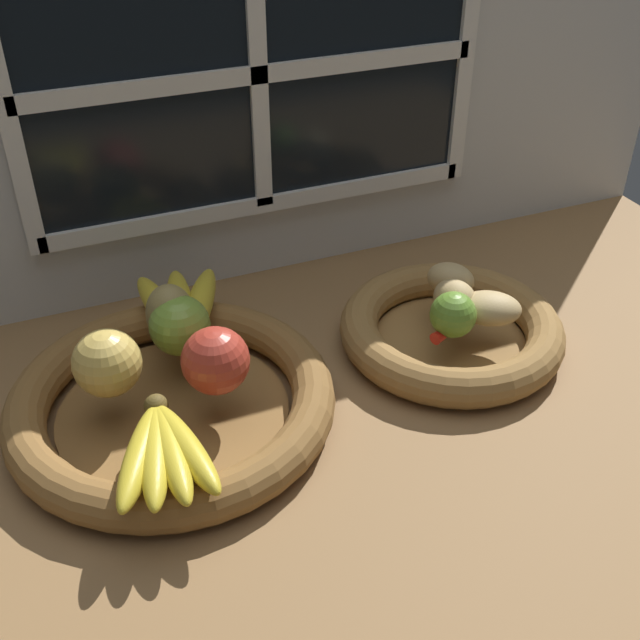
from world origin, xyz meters
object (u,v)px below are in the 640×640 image
at_px(apple_red_right, 216,361).
at_px(chili_pepper, 465,319).
at_px(potato_back, 451,279).
at_px(banana_bunch_back, 181,309).
at_px(lime_near, 453,315).
at_px(potato_small, 489,308).
at_px(potato_large, 455,298).
at_px(apple_golden_left, 107,363).
at_px(pear_brown, 171,315).
at_px(banana_bunch_front, 163,451).
at_px(fruit_bowl_left, 172,401).
at_px(apple_green_back, 180,325).
at_px(fruit_bowl_right, 451,330).

xyz_separation_m(apple_red_right, chili_pepper, (0.33, 0.00, -0.03)).
height_order(apple_red_right, potato_back, apple_red_right).
height_order(banana_bunch_back, lime_near, lime_near).
distance_m(apple_red_right, banana_bunch_back, 0.15).
xyz_separation_m(potato_small, potato_large, (-0.03, 0.03, 0.00)).
xyz_separation_m(apple_golden_left, potato_large, (0.44, -0.01, -0.02)).
bearing_deg(potato_back, apple_red_right, -168.25).
bearing_deg(chili_pepper, apple_golden_left, 152.69).
height_order(pear_brown, banana_bunch_front, pear_brown).
height_order(fruit_bowl_left, chili_pepper, chili_pepper).
distance_m(apple_green_back, banana_bunch_back, 0.07).
height_order(fruit_bowl_right, banana_bunch_front, banana_bunch_front).
bearing_deg(banana_bunch_front, fruit_bowl_right, 16.40).
distance_m(fruit_bowl_left, banana_bunch_back, 0.14).
relative_size(apple_red_right, pear_brown, 0.97).
bearing_deg(apple_golden_left, chili_pepper, -5.37).
bearing_deg(apple_golden_left, potato_large, -1.81).
height_order(fruit_bowl_left, lime_near, lime_near).
xyz_separation_m(apple_green_back, potato_back, (0.37, -0.01, -0.01)).
xyz_separation_m(pear_brown, banana_bunch_front, (-0.06, -0.20, -0.03)).
bearing_deg(banana_bunch_front, apple_golden_left, 102.11).
bearing_deg(potato_large, potato_small, -45.00).
bearing_deg(potato_back, banana_bunch_back, 167.50).
height_order(banana_bunch_back, potato_small, potato_small).
bearing_deg(potato_large, apple_green_back, 170.63).
bearing_deg(pear_brown, potato_back, -5.26).
xyz_separation_m(fruit_bowl_left, fruit_bowl_right, (0.38, 0.00, 0.00)).
relative_size(fruit_bowl_left, chili_pepper, 3.15).
distance_m(potato_large, lime_near, 0.05).
bearing_deg(apple_golden_left, fruit_bowl_right, -1.81).
bearing_deg(banana_bunch_back, chili_pepper, -24.26).
bearing_deg(potato_small, potato_large, 135.00).
xyz_separation_m(potato_back, chili_pepper, (-0.02, -0.07, -0.01)).
bearing_deg(banana_bunch_front, pear_brown, 73.61).
bearing_deg(pear_brown, banana_bunch_front, -106.39).
height_order(pear_brown, potato_small, pear_brown).
height_order(fruit_bowl_left, pear_brown, pear_brown).
relative_size(fruit_bowl_right, apple_red_right, 3.80).
xyz_separation_m(apple_golden_left, banana_bunch_front, (0.03, -0.14, -0.02)).
distance_m(banana_bunch_back, chili_pepper, 0.37).
xyz_separation_m(fruit_bowl_right, apple_green_back, (-0.35, 0.06, 0.06)).
bearing_deg(potato_large, chili_pepper, -89.27).
distance_m(apple_golden_left, chili_pepper, 0.45).
relative_size(fruit_bowl_left, potato_large, 6.39).
relative_size(potato_large, chili_pepper, 0.49).
distance_m(banana_bunch_front, potato_large, 0.43).
height_order(fruit_bowl_left, potato_small, potato_small).
bearing_deg(banana_bunch_back, pear_brown, -116.29).
distance_m(apple_green_back, potato_large, 0.36).
xyz_separation_m(banana_bunch_front, banana_bunch_back, (0.08, 0.25, 0.00)).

